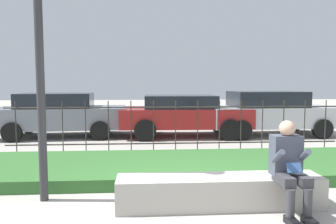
{
  "coord_description": "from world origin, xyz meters",
  "views": [
    {
      "loc": [
        -0.73,
        -4.39,
        1.73
      ],
      "look_at": [
        -0.15,
        4.0,
        0.99
      ],
      "focal_mm": 35.0,
      "sensor_mm": 36.0,
      "label": 1
    }
  ],
  "objects_px": {
    "person_seated_reader": "(289,164)",
    "car_parked_right": "(270,112)",
    "stone_bench": "(219,193)",
    "car_parked_center": "(184,114)",
    "car_parked_left": "(61,114)",
    "street_lamp": "(38,20)"
  },
  "relations": [
    {
      "from": "car_parked_left",
      "to": "car_parked_center",
      "type": "bearing_deg",
      "value": -6.82
    },
    {
      "from": "car_parked_center",
      "to": "car_parked_left",
      "type": "xyz_separation_m",
      "value": [
        -4.0,
        0.21,
        0.01
      ]
    },
    {
      "from": "car_parked_center",
      "to": "car_parked_right",
      "type": "xyz_separation_m",
      "value": [
        2.88,
        0.04,
        0.04
      ]
    },
    {
      "from": "person_seated_reader",
      "to": "car_parked_right",
      "type": "bearing_deg",
      "value": 70.9
    },
    {
      "from": "stone_bench",
      "to": "car_parked_right",
      "type": "relative_size",
      "value": 0.68
    },
    {
      "from": "stone_bench",
      "to": "car_parked_center",
      "type": "distance_m",
      "value": 6.21
    },
    {
      "from": "stone_bench",
      "to": "street_lamp",
      "type": "distance_m",
      "value": 3.53
    },
    {
      "from": "car_parked_left",
      "to": "car_parked_right",
      "type": "height_order",
      "value": "car_parked_right"
    },
    {
      "from": "stone_bench",
      "to": "person_seated_reader",
      "type": "xyz_separation_m",
      "value": [
        0.85,
        -0.3,
        0.48
      ]
    },
    {
      "from": "stone_bench",
      "to": "car_parked_right",
      "type": "xyz_separation_m",
      "value": [
        3.11,
        6.22,
        0.58
      ]
    },
    {
      "from": "person_seated_reader",
      "to": "car_parked_center",
      "type": "xyz_separation_m",
      "value": [
        -0.63,
        6.48,
        0.06
      ]
    },
    {
      "from": "person_seated_reader",
      "to": "car_parked_left",
      "type": "xyz_separation_m",
      "value": [
        -4.63,
        6.69,
        0.08
      ]
    },
    {
      "from": "person_seated_reader",
      "to": "stone_bench",
      "type": "bearing_deg",
      "value": 160.76
    },
    {
      "from": "car_parked_left",
      "to": "car_parked_right",
      "type": "relative_size",
      "value": 1.0
    },
    {
      "from": "car_parked_center",
      "to": "street_lamp",
      "type": "xyz_separation_m",
      "value": [
        -2.75,
        -5.75,
        1.88
      ]
    },
    {
      "from": "street_lamp",
      "to": "car_parked_left",
      "type": "bearing_deg",
      "value": 101.83
    },
    {
      "from": "stone_bench",
      "to": "car_parked_left",
      "type": "xyz_separation_m",
      "value": [
        -3.78,
        6.39,
        0.55
      ]
    },
    {
      "from": "person_seated_reader",
      "to": "car_parked_center",
      "type": "bearing_deg",
      "value": 95.55
    },
    {
      "from": "person_seated_reader",
      "to": "car_parked_center",
      "type": "distance_m",
      "value": 6.51
    },
    {
      "from": "person_seated_reader",
      "to": "car_parked_right",
      "type": "distance_m",
      "value": 6.89
    },
    {
      "from": "car_parked_center",
      "to": "street_lamp",
      "type": "relative_size",
      "value": 0.97
    },
    {
      "from": "street_lamp",
      "to": "car_parked_center",
      "type": "bearing_deg",
      "value": 64.42
    }
  ]
}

